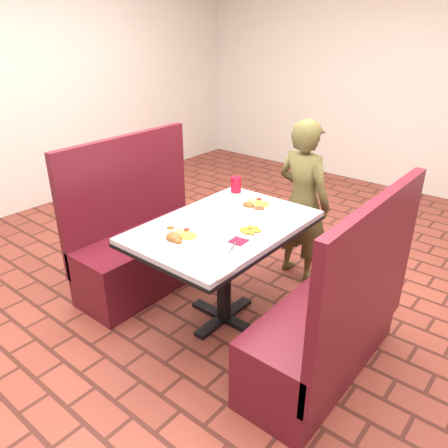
{
  "coord_description": "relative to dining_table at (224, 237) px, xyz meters",
  "views": [
    {
      "loc": [
        1.62,
        -1.97,
        1.94
      ],
      "look_at": [
        0.0,
        0.0,
        0.75
      ],
      "focal_mm": 35.0,
      "sensor_mm": 36.0,
      "label": 1
    }
  ],
  "objects": [
    {
      "name": "room",
      "position": [
        0.0,
        0.0,
        1.26
      ],
      "size": [
        7.0,
        7.04,
        2.82
      ],
      "color": "brown",
      "rests_on": "ground"
    },
    {
      "name": "dining_table",
      "position": [
        0.0,
        0.0,
        0.0
      ],
      "size": [
        0.81,
        1.21,
        0.75
      ],
      "color": "silver",
      "rests_on": "ground"
    },
    {
      "name": "booth_bench_left",
      "position": [
        -0.8,
        0.0,
        -0.32
      ],
      "size": [
        0.47,
        1.2,
        1.17
      ],
      "color": "maroon",
      "rests_on": "ground"
    },
    {
      "name": "booth_bench_right",
      "position": [
        0.8,
        0.0,
        -0.32
      ],
      "size": [
        0.47,
        1.2,
        1.17
      ],
      "color": "maroon",
      "rests_on": "ground"
    },
    {
      "name": "diner_person",
      "position": [
        0.08,
        0.88,
        -0.0
      ],
      "size": [
        0.51,
        0.37,
        1.3
      ],
      "primitive_type": "imported",
      "rotation": [
        0.0,
        0.0,
        3.01
      ],
      "color": "brown",
      "rests_on": "ground"
    },
    {
      "name": "near_dinner_plate",
      "position": [
        -0.07,
        -0.33,
        0.12
      ],
      "size": [
        0.25,
        0.25,
        0.08
      ],
      "rotation": [
        0.0,
        0.0,
        -0.42
      ],
      "color": "white",
      "rests_on": "dining_table"
    },
    {
      "name": "far_dinner_plate",
      "position": [
        -0.01,
        0.37,
        0.12
      ],
      "size": [
        0.27,
        0.27,
        0.07
      ],
      "rotation": [
        0.0,
        0.0,
        -0.11
      ],
      "color": "white",
      "rests_on": "dining_table"
    },
    {
      "name": "plantain_plate",
      "position": [
        0.21,
        -0.0,
        0.11
      ],
      "size": [
        0.19,
        0.19,
        0.03
      ],
      "rotation": [
        0.0,
        0.0,
        0.11
      ],
      "color": "white",
      "rests_on": "dining_table"
    },
    {
      "name": "maroon_napkin",
      "position": [
        0.22,
        -0.14,
        0.1
      ],
      "size": [
        0.1,
        0.1,
        0.0
      ],
      "primitive_type": "cube",
      "rotation": [
        0.0,
        0.0,
        0.07
      ],
      "color": "maroon",
      "rests_on": "dining_table"
    },
    {
      "name": "spoon_utensil",
      "position": [
        0.25,
        -0.23,
        0.1
      ],
      "size": [
        0.06,
        0.14,
        0.0
      ],
      "primitive_type": "cube",
      "rotation": [
        0.0,
        0.0,
        0.36
      ],
      "color": "silver",
      "rests_on": "dining_table"
    },
    {
      "name": "red_tumbler",
      "position": [
        -0.3,
        0.51,
        0.16
      ],
      "size": [
        0.08,
        0.08,
        0.12
      ],
      "primitive_type": "cylinder",
      "color": "red",
      "rests_on": "dining_table"
    },
    {
      "name": "paper_napkin",
      "position": [
        0.32,
        -0.47,
        0.1
      ],
      "size": [
        0.18,
        0.14,
        0.01
      ],
      "primitive_type": "cube",
      "rotation": [
        0.0,
        0.0,
        -0.02
      ],
      "color": "white",
      "rests_on": "dining_table"
    },
    {
      "name": "knife_utensil",
      "position": [
        -0.11,
        -0.32,
        0.11
      ],
      "size": [
        0.09,
        0.16,
        0.0
      ],
      "primitive_type": "cube",
      "rotation": [
        0.0,
        0.0,
        0.48
      ],
      "color": "silver",
      "rests_on": "dining_table"
    },
    {
      "name": "fork_utensil",
      "position": [
        -0.05,
        -0.33,
        0.11
      ],
      "size": [
        0.01,
        0.16,
        0.0
      ],
      "primitive_type": "cube",
      "rotation": [
        0.0,
        0.0,
        0.01
      ],
      "color": "silver",
      "rests_on": "dining_table"
    },
    {
      "name": "lettuce_shreds",
      "position": [
        0.04,
        0.06,
        0.1
      ],
      "size": [
        0.28,
        0.32,
        0.0
      ],
      "primitive_type": null,
      "color": "#95C64F",
      "rests_on": "dining_table"
    }
  ]
}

